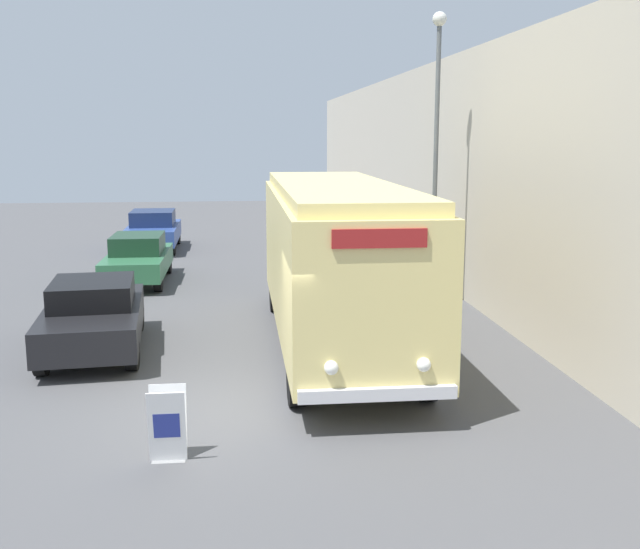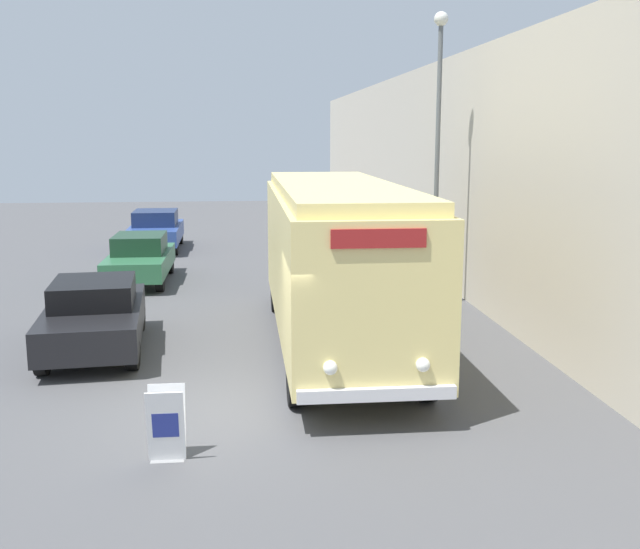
{
  "view_description": "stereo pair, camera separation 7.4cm",
  "coord_description": "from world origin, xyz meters",
  "px_view_note": "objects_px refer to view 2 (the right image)",
  "views": [
    {
      "loc": [
        0.18,
        -11.69,
        4.49
      ],
      "look_at": [
        1.61,
        1.32,
        2.04
      ],
      "focal_mm": 42.0,
      "sensor_mm": 36.0,
      "label": 1
    },
    {
      "loc": [
        0.25,
        -11.7,
        4.49
      ],
      "look_at": [
        1.61,
        1.32,
        2.04
      ],
      "focal_mm": 42.0,
      "sensor_mm": 36.0,
      "label": 2
    }
  ],
  "objects_px": {
    "vintage_bus": "(336,256)",
    "parked_car_far": "(156,230)",
    "parked_car_near": "(94,315)",
    "streetlamp": "(438,124)",
    "sign_board": "(166,425)",
    "parked_car_mid": "(140,258)"
  },
  "relations": [
    {
      "from": "vintage_bus",
      "to": "parked_car_far",
      "type": "xyz_separation_m",
      "value": [
        -5.39,
        14.45,
        -1.19
      ]
    },
    {
      "from": "parked_car_near",
      "to": "vintage_bus",
      "type": "bearing_deg",
      "value": -7.7
    },
    {
      "from": "sign_board",
      "to": "streetlamp",
      "type": "xyz_separation_m",
      "value": [
        6.14,
        9.09,
        4.25
      ]
    },
    {
      "from": "parked_car_mid",
      "to": "parked_car_near",
      "type": "bearing_deg",
      "value": -89.68
    },
    {
      "from": "streetlamp",
      "to": "parked_car_far",
      "type": "bearing_deg",
      "value": 128.06
    },
    {
      "from": "streetlamp",
      "to": "parked_car_near",
      "type": "bearing_deg",
      "value": -157.23
    },
    {
      "from": "sign_board",
      "to": "parked_car_near",
      "type": "relative_size",
      "value": 0.23
    },
    {
      "from": "streetlamp",
      "to": "parked_car_mid",
      "type": "bearing_deg",
      "value": 153.62
    },
    {
      "from": "sign_board",
      "to": "streetlamp",
      "type": "height_order",
      "value": "streetlamp"
    },
    {
      "from": "vintage_bus",
      "to": "parked_car_mid",
      "type": "height_order",
      "value": "vintage_bus"
    },
    {
      "from": "sign_board",
      "to": "parked_car_mid",
      "type": "distance_m",
      "value": 13.32
    },
    {
      "from": "sign_board",
      "to": "parked_car_mid",
      "type": "height_order",
      "value": "parked_car_mid"
    },
    {
      "from": "vintage_bus",
      "to": "streetlamp",
      "type": "bearing_deg",
      "value": 49.86
    },
    {
      "from": "sign_board",
      "to": "streetlamp",
      "type": "distance_m",
      "value": 11.77
    },
    {
      "from": "streetlamp",
      "to": "parked_car_far",
      "type": "height_order",
      "value": "streetlamp"
    },
    {
      "from": "parked_car_near",
      "to": "parked_car_mid",
      "type": "bearing_deg",
      "value": 85.0
    },
    {
      "from": "streetlamp",
      "to": "vintage_bus",
      "type": "bearing_deg",
      "value": -130.14
    },
    {
      "from": "parked_car_far",
      "to": "vintage_bus",
      "type": "bearing_deg",
      "value": -70.39
    },
    {
      "from": "streetlamp",
      "to": "parked_car_mid",
      "type": "relative_size",
      "value": 1.72
    },
    {
      "from": "streetlamp",
      "to": "parked_car_near",
      "type": "xyz_separation_m",
      "value": [
        -8.16,
        -3.43,
        -4.01
      ]
    },
    {
      "from": "parked_car_mid",
      "to": "sign_board",
      "type": "bearing_deg",
      "value": -81.04
    },
    {
      "from": "streetlamp",
      "to": "parked_car_near",
      "type": "relative_size",
      "value": 1.65
    }
  ]
}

